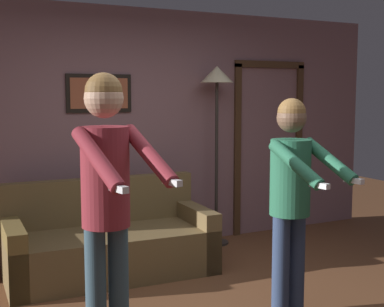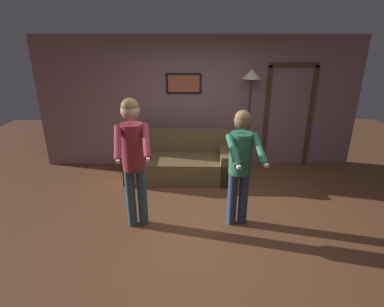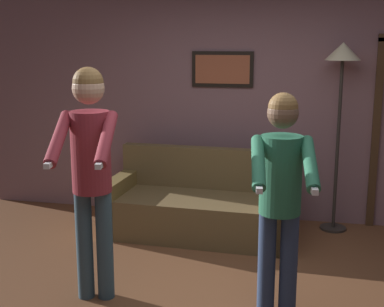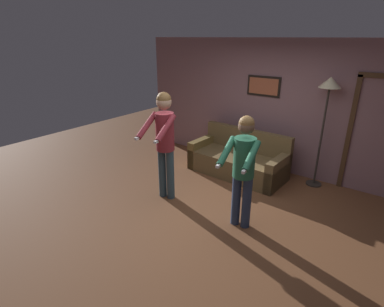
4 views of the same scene
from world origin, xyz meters
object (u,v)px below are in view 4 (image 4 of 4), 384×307
Objects in this scene: person_standing_left at (164,136)px; person_standing_right at (243,163)px; torchiere_lamp at (328,95)px; couch at (238,161)px.

person_standing_right is at bearing 0.85° from person_standing_left.
person_standing_left is (-1.91, -2.04, -0.57)m from torchiere_lamp.
torchiere_lamp is 2.19m from person_standing_right.
couch is 1.06× the size of person_standing_left.
person_standing_left is at bearing -133.14° from torchiere_lamp.
torchiere_lamp reaches higher than couch.
person_standing_left is at bearing -179.15° from person_standing_right.
torchiere_lamp is (1.39, 0.44, 1.42)m from couch.
person_standing_right is at bearing -103.67° from torchiere_lamp.
couch is 1.89m from person_standing_left.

